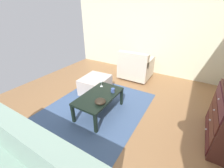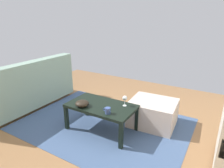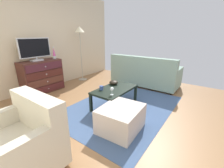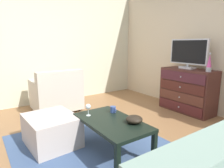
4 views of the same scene
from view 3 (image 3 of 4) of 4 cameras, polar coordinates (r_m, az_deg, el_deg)
ground_plane at (r=3.23m, az=-1.25°, el=-9.61°), size 5.53×5.19×0.05m
wall_accent_rear at (r=4.66m, az=-26.03°, el=15.11°), size 5.53×0.12×2.71m
area_rug at (r=3.26m, az=3.74°, el=-8.77°), size 2.60×1.90×0.01m
dresser at (r=4.39m, az=-25.39°, el=2.67°), size 1.03×0.49×0.85m
tv at (r=4.27m, az=-27.63°, el=11.96°), size 0.79×0.18×0.57m
lava_lamp at (r=4.46m, az=-21.49°, el=10.93°), size 0.09×0.09×0.33m
coffee_table at (r=3.13m, az=1.06°, el=-2.59°), size 1.00×0.57×0.42m
wine_glass at (r=2.75m, az=-0.02°, el=-1.97°), size 0.07×0.07×0.16m
mug at (r=3.04m, az=-4.12°, el=-1.48°), size 0.11×0.08×0.08m
bowl_decorative at (r=3.36m, az=0.64°, el=0.62°), size 0.20×0.20×0.09m
couch_large at (r=4.61m, az=12.22°, el=3.76°), size 0.85×1.99×0.91m
armchair at (r=2.07m, az=-31.75°, el=-18.63°), size 0.80×0.87×0.84m
ottoman at (r=2.47m, az=3.41°, el=-13.15°), size 0.74×0.64×0.40m
standing_lamp at (r=5.03m, az=-12.36°, el=18.11°), size 0.32×0.32×1.74m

